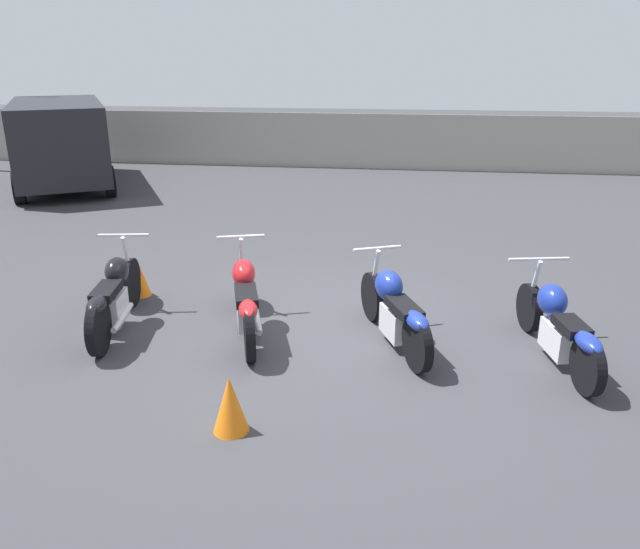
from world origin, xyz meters
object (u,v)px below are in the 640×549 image
(motorcycle_slot_1, at_px, (246,299))
(motorcycle_slot_3, at_px, (559,326))
(traffic_cone_near, at_px, (230,404))
(traffic_cone_far, at_px, (139,278))
(motorcycle_slot_2, at_px, (395,310))
(parked_van, at_px, (60,140))
(motorcycle_slot_0, at_px, (114,296))

(motorcycle_slot_1, relative_size, motorcycle_slot_3, 1.02)
(traffic_cone_near, xyz_separation_m, traffic_cone_far, (-2.08, 2.96, -0.02))
(motorcycle_slot_2, bearing_deg, parked_van, 113.79)
(motorcycle_slot_2, distance_m, motorcycle_slot_3, 1.73)
(motorcycle_slot_3, bearing_deg, parked_van, 129.97)
(motorcycle_slot_2, bearing_deg, motorcycle_slot_1, 154.76)
(parked_van, bearing_deg, motorcycle_slot_1, -79.22)
(parked_van, bearing_deg, traffic_cone_near, -84.12)
(motorcycle_slot_3, xyz_separation_m, traffic_cone_near, (-3.09, -1.75, -0.13))
(motorcycle_slot_3, bearing_deg, motorcycle_slot_2, 163.10)
(motorcycle_slot_2, xyz_separation_m, parked_van, (-8.19, 7.76, 0.70))
(motorcycle_slot_2, height_order, motorcycle_slot_3, motorcycle_slot_2)
(motorcycle_slot_2, relative_size, motorcycle_slot_3, 0.92)
(motorcycle_slot_0, xyz_separation_m, motorcycle_slot_2, (3.28, 0.04, 0.00))
(parked_van, relative_size, traffic_cone_far, 10.03)
(parked_van, bearing_deg, motorcycle_slot_3, -67.93)
(motorcycle_slot_0, distance_m, motorcycle_slot_3, 5.01)
(traffic_cone_near, bearing_deg, parked_van, 125.15)
(motorcycle_slot_2, height_order, parked_van, parked_van)
(motorcycle_slot_3, relative_size, traffic_cone_far, 4.11)
(motorcycle_slot_1, distance_m, motorcycle_slot_3, 3.46)
(motorcycle_slot_1, xyz_separation_m, motorcycle_slot_3, (3.45, -0.24, -0.03))
(motorcycle_slot_0, bearing_deg, traffic_cone_near, -54.09)
(motorcycle_slot_1, relative_size, parked_van, 0.42)
(motorcycle_slot_0, bearing_deg, motorcycle_slot_3, -10.99)
(motorcycle_slot_0, relative_size, motorcycle_slot_1, 0.98)
(motorcycle_slot_3, bearing_deg, traffic_cone_near, -161.87)
(motorcycle_slot_3, distance_m, traffic_cone_far, 5.31)
(motorcycle_slot_0, relative_size, motorcycle_slot_2, 1.09)
(motorcycle_slot_3, xyz_separation_m, traffic_cone_far, (-5.17, 1.21, -0.15))
(parked_van, bearing_deg, motorcycle_slot_2, -72.75)
(motorcycle_slot_0, height_order, traffic_cone_far, motorcycle_slot_0)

